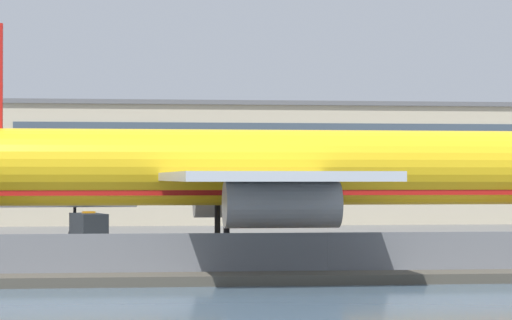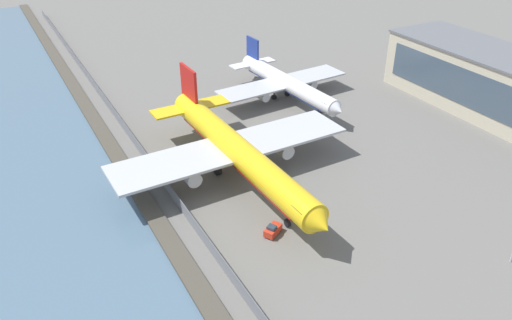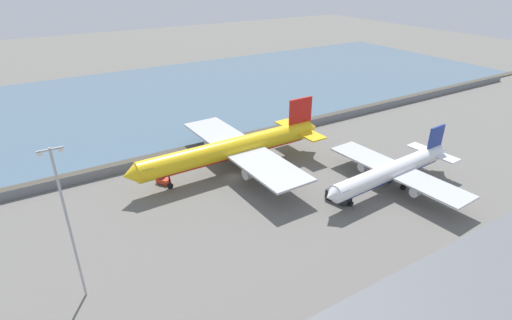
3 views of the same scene
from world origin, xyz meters
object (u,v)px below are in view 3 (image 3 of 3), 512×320
(apron_light_mast_apron_west, at_px, (68,221))
(baggage_tug, at_px, (163,180))
(passenger_jet_white, at_px, (393,171))
(ops_van, at_px, (338,197))
(cargo_jet_yellow, at_px, (235,148))

(apron_light_mast_apron_west, bearing_deg, baggage_tug, -129.17)
(passenger_jet_white, xyz_separation_m, ops_van, (13.95, -1.85, -3.18))
(passenger_jet_white, xyz_separation_m, apron_light_mast_apron_west, (64.94, -1.89, 9.20))
(cargo_jet_yellow, relative_size, passenger_jet_white, 1.32)
(cargo_jet_yellow, xyz_separation_m, apron_light_mast_apron_west, (39.59, 24.38, 7.95))
(cargo_jet_yellow, relative_size, baggage_tug, 14.66)
(passenger_jet_white, xyz_separation_m, baggage_tug, (42.97, -28.86, -3.65))
(passenger_jet_white, bearing_deg, cargo_jet_yellow, -46.02)
(baggage_tug, height_order, ops_van, ops_van)
(ops_van, bearing_deg, baggage_tug, -42.94)
(cargo_jet_yellow, distance_m, baggage_tug, 18.47)
(passenger_jet_white, height_order, baggage_tug, passenger_jet_white)
(cargo_jet_yellow, bearing_deg, apron_light_mast_apron_west, 31.63)
(baggage_tug, bearing_deg, ops_van, 137.06)
(cargo_jet_yellow, xyz_separation_m, baggage_tug, (17.62, -2.58, -4.90))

